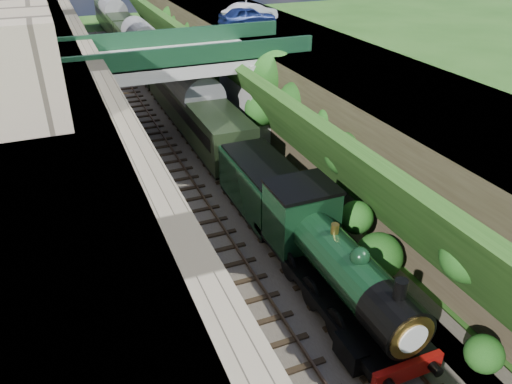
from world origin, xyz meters
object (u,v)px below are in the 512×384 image
object	(u,v)px
tender	(262,189)
car_blue	(248,17)
locomotive	(334,264)
tree	(272,76)
road_bridge	(192,83)
car_silver	(250,13)

from	to	relation	value
tender	car_blue	bearing A→B (deg)	70.42
locomotive	tree	bearing A→B (deg)	74.25
tree	car_blue	size ratio (longest dim) A/B	1.40
tree	tender	xyz separation A→B (m)	(-4.71, -9.35, -3.03)
road_bridge	car_blue	xyz separation A→B (m)	(6.68, 6.35, 2.98)
road_bridge	locomotive	world-z (taller)	road_bridge
tender	road_bridge	bearing A→B (deg)	91.25
tree	car_blue	xyz separation A→B (m)	(1.71, 8.73, 2.41)
car_blue	locomotive	xyz separation A→B (m)	(-6.43, -25.44, -5.16)
car_silver	road_bridge	bearing A→B (deg)	112.99
road_bridge	tender	xyz separation A→B (m)	(0.26, -11.72, -2.46)
road_bridge	car_blue	world-z (taller)	car_blue
locomotive	tender	bearing A→B (deg)	90.00
road_bridge	tender	bearing A→B (deg)	-88.75
road_bridge	tender	distance (m)	11.98
car_silver	tender	xyz separation A→B (m)	(-7.19, -19.40, -5.46)
road_bridge	car_silver	world-z (taller)	car_silver
road_bridge	car_blue	size ratio (longest dim) A/B	3.40
car_silver	locomotive	bearing A→B (deg)	142.05
tree	car_silver	distance (m)	10.64
tree	locomotive	world-z (taller)	tree
locomotive	tender	size ratio (longest dim) A/B	1.70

